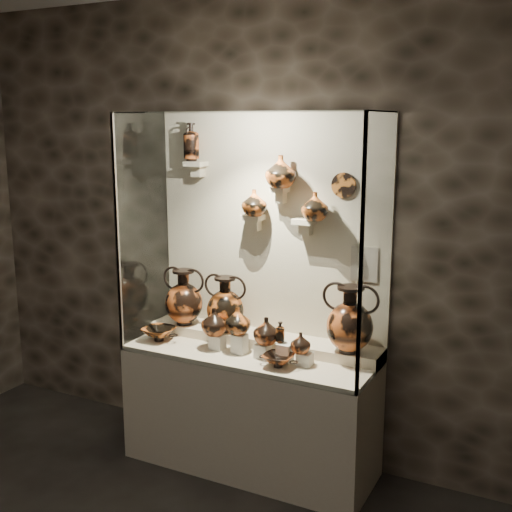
{
  "coord_description": "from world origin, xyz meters",
  "views": [
    {
      "loc": [
        1.88,
        -1.42,
        2.34
      ],
      "look_at": [
        -0.0,
        2.28,
        1.47
      ],
      "focal_mm": 45.0,
      "sensor_mm": 36.0,
      "label": 1
    }
  ],
  "objects_px": {
    "amphora_right": "(350,319)",
    "jug_a": "(214,322)",
    "ovoid_vase_a": "(254,203)",
    "ovoid_vase_b": "(281,171)",
    "jug_c": "(266,331)",
    "ovoid_vase_c": "(315,206)",
    "jug_b": "(238,320)",
    "amphora_mid": "(225,304)",
    "kylix_left": "(159,333)",
    "amphora_left": "(184,297)",
    "lekythos_tall": "(191,140)",
    "kylix_right": "(278,359)",
    "jug_e": "(301,343)",
    "lekythos_small": "(280,331)"
  },
  "relations": [
    {
      "from": "kylix_right",
      "to": "ovoid_vase_a",
      "type": "height_order",
      "value": "ovoid_vase_a"
    },
    {
      "from": "amphora_right",
      "to": "ovoid_vase_c",
      "type": "bearing_deg",
      "value": 147.11
    },
    {
      "from": "jug_c",
      "to": "jug_e",
      "type": "distance_m",
      "value": 0.26
    },
    {
      "from": "amphora_mid",
      "to": "jug_e",
      "type": "bearing_deg",
      "value": -23.11
    },
    {
      "from": "amphora_right",
      "to": "jug_c",
      "type": "relative_size",
      "value": 2.45
    },
    {
      "from": "kylix_left",
      "to": "ovoid_vase_b",
      "type": "distance_m",
      "value": 1.42
    },
    {
      "from": "amphora_right",
      "to": "ovoid_vase_b",
      "type": "xyz_separation_m",
      "value": [
        -0.52,
        0.07,
        0.9
      ]
    },
    {
      "from": "amphora_right",
      "to": "kylix_right",
      "type": "distance_m",
      "value": 0.52
    },
    {
      "from": "jug_c",
      "to": "ovoid_vase_b",
      "type": "relative_size",
      "value": 0.85
    },
    {
      "from": "amphora_left",
      "to": "ovoid_vase_b",
      "type": "bearing_deg",
      "value": 9.25
    },
    {
      "from": "amphora_right",
      "to": "ovoid_vase_a",
      "type": "bearing_deg",
      "value": 157.19
    },
    {
      "from": "amphora_right",
      "to": "lekythos_tall",
      "type": "xyz_separation_m",
      "value": [
        -1.23,
        0.12,
        1.1
      ]
    },
    {
      "from": "kylix_right",
      "to": "ovoid_vase_a",
      "type": "xyz_separation_m",
      "value": [
        -0.35,
        0.36,
        0.93
      ]
    },
    {
      "from": "lekythos_small",
      "to": "lekythos_tall",
      "type": "xyz_separation_m",
      "value": [
        -0.82,
        0.28,
        1.19
      ]
    },
    {
      "from": "jug_a",
      "to": "kylix_right",
      "type": "relative_size",
      "value": 0.75
    },
    {
      "from": "jug_e",
      "to": "ovoid_vase_b",
      "type": "relative_size",
      "value": 0.64
    },
    {
      "from": "kylix_right",
      "to": "ovoid_vase_c",
      "type": "bearing_deg",
      "value": 78.64
    },
    {
      "from": "jug_a",
      "to": "lekythos_small",
      "type": "distance_m",
      "value": 0.48
    },
    {
      "from": "lekythos_small",
      "to": "ovoid_vase_b",
      "type": "xyz_separation_m",
      "value": [
        -0.12,
        0.24,
        1.0
      ]
    },
    {
      "from": "amphora_right",
      "to": "lekythos_tall",
      "type": "relative_size",
      "value": 1.47
    },
    {
      "from": "amphora_mid",
      "to": "jug_a",
      "type": "relative_size",
      "value": 2.11
    },
    {
      "from": "amphora_mid",
      "to": "jug_a",
      "type": "bearing_deg",
      "value": -89.09
    },
    {
      "from": "jug_e",
      "to": "kylix_right",
      "type": "bearing_deg",
      "value": -151.67
    },
    {
      "from": "jug_a",
      "to": "kylix_left",
      "type": "xyz_separation_m",
      "value": [
        -0.44,
        -0.03,
        -0.13
      ]
    },
    {
      "from": "jug_b",
      "to": "amphora_mid",
      "type": "bearing_deg",
      "value": 162.2
    },
    {
      "from": "amphora_left",
      "to": "ovoid_vase_a",
      "type": "height_order",
      "value": "ovoid_vase_a"
    },
    {
      "from": "lekythos_tall",
      "to": "ovoid_vase_a",
      "type": "bearing_deg",
      "value": 1.92
    },
    {
      "from": "lekythos_small",
      "to": "kylix_right",
      "type": "distance_m",
      "value": 0.19
    },
    {
      "from": "amphora_right",
      "to": "ovoid_vase_b",
      "type": "height_order",
      "value": "ovoid_vase_b"
    },
    {
      "from": "amphora_mid",
      "to": "jug_b",
      "type": "xyz_separation_m",
      "value": [
        0.19,
        -0.18,
        -0.04
      ]
    },
    {
      "from": "amphora_left",
      "to": "amphora_right",
      "type": "bearing_deg",
      "value": 3.87
    },
    {
      "from": "lekythos_tall",
      "to": "jug_a",
      "type": "bearing_deg",
      "value": -35.64
    },
    {
      "from": "ovoid_vase_b",
      "to": "kylix_right",
      "type": "bearing_deg",
      "value": -58.36
    },
    {
      "from": "amphora_mid",
      "to": "amphora_right",
      "type": "height_order",
      "value": "amphora_right"
    },
    {
      "from": "kylix_left",
      "to": "ovoid_vase_a",
      "type": "height_order",
      "value": "ovoid_vase_a"
    },
    {
      "from": "ovoid_vase_a",
      "to": "amphora_left",
      "type": "bearing_deg",
      "value": -168.86
    },
    {
      "from": "amphora_right",
      "to": "jug_c",
      "type": "distance_m",
      "value": 0.54
    },
    {
      "from": "kylix_left",
      "to": "ovoid_vase_b",
      "type": "height_order",
      "value": "ovoid_vase_b"
    },
    {
      "from": "amphora_left",
      "to": "jug_a",
      "type": "distance_m",
      "value": 0.42
    },
    {
      "from": "amphora_right",
      "to": "jug_a",
      "type": "distance_m",
      "value": 0.91
    },
    {
      "from": "jug_c",
      "to": "ovoid_vase_c",
      "type": "distance_m",
      "value": 0.86
    },
    {
      "from": "amphora_right",
      "to": "lekythos_tall",
      "type": "distance_m",
      "value": 1.65
    },
    {
      "from": "jug_a",
      "to": "kylix_right",
      "type": "height_order",
      "value": "jug_a"
    },
    {
      "from": "kylix_left",
      "to": "ovoid_vase_a",
      "type": "distance_m",
      "value": 1.14
    },
    {
      "from": "jug_b",
      "to": "jug_a",
      "type": "bearing_deg",
      "value": -150.02
    },
    {
      "from": "jug_b",
      "to": "ovoid_vase_c",
      "type": "bearing_deg",
      "value": 54.13
    },
    {
      "from": "jug_c",
      "to": "ovoid_vase_c",
      "type": "height_order",
      "value": "ovoid_vase_c"
    },
    {
      "from": "jug_a",
      "to": "ovoid_vase_a",
      "type": "height_order",
      "value": "ovoid_vase_a"
    },
    {
      "from": "kylix_right",
      "to": "ovoid_vase_b",
      "type": "relative_size",
      "value": 1.18
    },
    {
      "from": "jug_e",
      "to": "jug_b",
      "type": "bearing_deg",
      "value": 166.08
    }
  ]
}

